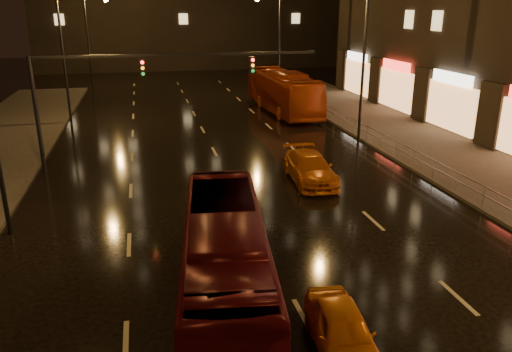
# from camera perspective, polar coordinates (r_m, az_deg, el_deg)

# --- Properties ---
(ground) EXTENTS (140.00, 140.00, 0.00)m
(ground) POSITION_cam_1_polar(r_m,az_deg,el_deg) (29.26, -4.22, 1.75)
(ground) COLOR black
(ground) RESTS_ON ground
(sidewalk_right) EXTENTS (7.00, 70.00, 0.15)m
(sidewalk_right) POSITION_cam_1_polar(r_m,az_deg,el_deg) (29.92, 23.90, 0.68)
(sidewalk_right) COLOR #38332D
(sidewalk_right) RESTS_ON ground
(traffic_signal) EXTENTS (15.31, 0.32, 6.20)m
(traffic_signal) POSITION_cam_1_polar(r_m,az_deg,el_deg) (27.97, -14.92, 10.33)
(traffic_signal) COLOR black
(traffic_signal) RESTS_ON ground
(railing_right) EXTENTS (0.05, 56.00, 1.00)m
(railing_right) POSITION_cam_1_polar(r_m,az_deg,el_deg) (30.37, 15.77, 3.47)
(railing_right) COLOR #99999E
(railing_right) RESTS_ON sidewalk_right
(bus_red) EXTENTS (3.65, 10.37, 2.83)m
(bus_red) POSITION_cam_1_polar(r_m,az_deg,el_deg) (15.07, -3.56, -9.46)
(bus_red) COLOR #4E0B11
(bus_red) RESTS_ON ground
(bus_curb) EXTENTS (3.44, 12.47, 3.44)m
(bus_curb) POSITION_cam_1_polar(r_m,az_deg,el_deg) (43.00, 3.09, 9.61)
(bus_curb) COLOR #AC3911
(bus_curb) RESTS_ON ground
(taxi_near) EXTENTS (1.82, 3.77, 1.24)m
(taxi_near) POSITION_cam_1_polar(r_m,az_deg,el_deg) (13.61, 9.86, -17.08)
(taxi_near) COLOR orange
(taxi_near) RESTS_ON ground
(taxi_far) EXTENTS (2.25, 5.03, 1.43)m
(taxi_far) POSITION_cam_1_polar(r_m,az_deg,el_deg) (25.67, 6.19, 0.92)
(taxi_far) COLOR #C65F12
(taxi_far) RESTS_ON ground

